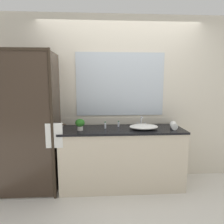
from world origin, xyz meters
TOP-DOWN VIEW (x-y plane):
  - ground_plane at (0.00, 0.00)m, footprint 8.00×8.00m
  - wall_back_with_mirror at (0.00, 0.34)m, footprint 4.40×0.06m
  - vanity_cabinet at (0.00, 0.01)m, footprint 1.80×0.58m
  - shower_enclosure at (-1.28, -0.19)m, footprint 1.20×0.59m
  - sink_basin at (0.31, -0.04)m, footprint 0.42×0.30m
  - faucet at (0.31, 0.14)m, footprint 0.17×0.14m
  - potted_plant at (-0.61, -0.06)m, footprint 0.13×0.13m
  - amenity_bottle_lotion at (-0.04, 0.13)m, footprint 0.03×0.03m
  - amenity_bottle_body_wash at (-0.25, 0.03)m, footprint 0.03×0.03m
  - rolled_towel_near_edge at (0.76, -0.04)m, footprint 0.14×0.22m

SIDE VIEW (x-z plane):
  - ground_plane at x=0.00m, z-range 0.00..0.00m
  - vanity_cabinet at x=0.00m, z-range 0.00..0.90m
  - sink_basin at x=0.31m, z-range 0.90..0.97m
  - amenity_bottle_lotion at x=-0.04m, z-range 0.90..0.99m
  - rolled_towel_near_edge at x=0.76m, z-range 0.90..0.99m
  - amenity_bottle_body_wash at x=-0.25m, z-range 0.90..1.00m
  - faucet at x=0.31m, z-range 0.87..1.03m
  - potted_plant at x=-0.61m, z-range 0.91..1.08m
  - shower_enclosure at x=-1.28m, z-range 0.02..2.02m
  - wall_back_with_mirror at x=0.00m, z-range 0.01..2.61m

